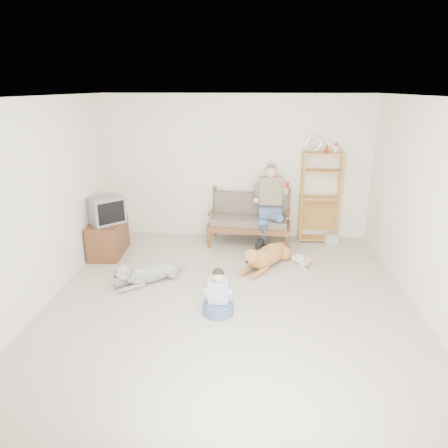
# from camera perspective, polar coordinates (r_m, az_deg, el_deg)

# --- Properties ---
(floor) EXTENTS (5.50, 5.50, 0.00)m
(floor) POSITION_cam_1_polar(r_m,az_deg,el_deg) (5.51, 0.83, -11.63)
(floor) COLOR beige
(floor) RESTS_ON ground
(ceiling) EXTENTS (5.50, 5.50, 0.00)m
(ceiling) POSITION_cam_1_polar(r_m,az_deg,el_deg) (4.74, 1.00, 17.71)
(ceiling) COLOR silver
(ceiling) RESTS_ON ground
(wall_back) EXTENTS (5.00, 0.00, 5.00)m
(wall_back) POSITION_cam_1_polar(r_m,az_deg,el_deg) (7.63, 1.96, 8.00)
(wall_back) COLOR silver
(wall_back) RESTS_ON ground
(wall_front) EXTENTS (5.00, 0.00, 5.00)m
(wall_front) POSITION_cam_1_polar(r_m,az_deg,el_deg) (2.47, -2.44, -17.15)
(wall_front) COLOR silver
(wall_front) RESTS_ON ground
(wall_left) EXTENTS (0.00, 5.50, 5.50)m
(wall_left) POSITION_cam_1_polar(r_m,az_deg,el_deg) (5.66, -25.31, 2.22)
(wall_left) COLOR silver
(wall_left) RESTS_ON ground
(wall_right) EXTENTS (0.00, 5.50, 5.50)m
(wall_right) POSITION_cam_1_polar(r_m,az_deg,el_deg) (5.45, 28.19, 1.18)
(wall_right) COLOR silver
(wall_right) RESTS_ON ground
(loveseat) EXTENTS (1.56, 0.83, 0.95)m
(loveseat) POSITION_cam_1_polar(r_m,az_deg,el_deg) (7.48, 3.62, 0.90)
(loveseat) COLOR brown
(loveseat) RESTS_ON ground
(man) EXTENTS (0.57, 0.81, 1.31)m
(man) POSITION_cam_1_polar(r_m,az_deg,el_deg) (7.25, 6.43, 1.87)
(man) COLOR #45597F
(man) RESTS_ON loveseat
(etagere) EXTENTS (0.75, 0.33, 1.99)m
(etagere) POSITION_cam_1_polar(r_m,az_deg,el_deg) (7.65, 13.57, 3.83)
(etagere) COLOR #C18E3C
(etagere) RESTS_ON ground
(book_stack) EXTENTS (0.28, 0.23, 0.16)m
(book_stack) POSITION_cam_1_polar(r_m,az_deg,el_deg) (7.85, 14.99, -2.00)
(book_stack) COLOR beige
(book_stack) RESTS_ON ground
(tv_stand) EXTENTS (0.53, 0.92, 0.60)m
(tv_stand) POSITION_cam_1_polar(r_m,az_deg,el_deg) (7.29, -16.23, -1.90)
(tv_stand) COLOR brown
(tv_stand) RESTS_ON ground
(crt_tv) EXTENTS (0.69, 0.69, 0.45)m
(crt_tv) POSITION_cam_1_polar(r_m,az_deg,el_deg) (7.07, -16.50, 1.94)
(crt_tv) COLOR gray
(crt_tv) RESTS_ON tv_stand
(wall_outlet) EXTENTS (0.12, 0.02, 0.08)m
(wall_outlet) POSITION_cam_1_polar(r_m,az_deg,el_deg) (8.02, -7.10, 0.64)
(wall_outlet) COLOR silver
(wall_outlet) RESTS_ON ground
(golden_retriever) EXTENTS (0.89, 1.28, 0.44)m
(golden_retriever) POSITION_cam_1_polar(r_m,az_deg,el_deg) (6.60, 5.97, -4.58)
(golden_retriever) COLOR #B5713E
(golden_retriever) RESTS_ON ground
(shaggy_dog) EXTENTS (0.99, 0.91, 0.38)m
(shaggy_dog) POSITION_cam_1_polar(r_m,az_deg,el_deg) (6.16, -11.00, -6.91)
(shaggy_dog) COLOR silver
(shaggy_dog) RESTS_ON ground
(terrier) EXTENTS (0.31, 0.56, 0.22)m
(terrier) POSITION_cam_1_polar(r_m,az_deg,el_deg) (6.74, 11.23, -5.13)
(terrier) COLOR silver
(terrier) RESTS_ON ground
(child) EXTENTS (0.40, 0.40, 0.63)m
(child) POSITION_cam_1_polar(r_m,az_deg,el_deg) (5.25, -0.83, -10.40)
(child) COLOR #45597F
(child) RESTS_ON ground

